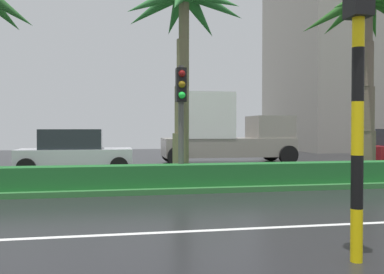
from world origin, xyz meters
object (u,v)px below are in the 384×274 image
object	(u,v)px
traffic_signal_foreground	(357,41)
box_truck_lead	(226,132)
palm_tree_centre	(184,19)
traffic_signal_median_right	(181,103)
palm_tree_centre_right	(368,24)
car_in_traffic_third	(74,152)

from	to	relation	value
traffic_signal_foreground	box_truck_lead	distance (m)	15.50
palm_tree_centre	traffic_signal_median_right	distance (m)	2.96
traffic_signal_median_right	traffic_signal_foreground	bearing A→B (deg)	-79.48
palm_tree_centre_right	traffic_signal_median_right	world-z (taller)	palm_tree_centre_right
car_in_traffic_third	palm_tree_centre	bearing A→B (deg)	-46.36
palm_tree_centre_right	traffic_signal_foreground	distance (m)	9.90
traffic_signal_median_right	traffic_signal_foreground	distance (m)	6.95
palm_tree_centre	traffic_signal_foreground	world-z (taller)	palm_tree_centre
palm_tree_centre	palm_tree_centre_right	size ratio (longest dim) A/B	0.97
palm_tree_centre	palm_tree_centre_right	distance (m)	6.31
palm_tree_centre	traffic_signal_foreground	distance (m)	8.41
traffic_signal_foreground	palm_tree_centre_right	bearing A→B (deg)	-123.71
palm_tree_centre_right	box_truck_lead	distance (m)	8.70
palm_tree_centre	car_in_traffic_third	size ratio (longest dim) A/B	1.49
palm_tree_centre	box_truck_lead	distance (m)	8.72
traffic_signal_foreground	traffic_signal_median_right	bearing A→B (deg)	-79.48
traffic_signal_foreground	box_truck_lead	world-z (taller)	traffic_signal_foreground
box_truck_lead	traffic_signal_foreground	bearing A→B (deg)	-98.73
car_in_traffic_third	palm_tree_centre_right	bearing A→B (deg)	-21.36
traffic_signal_foreground	car_in_traffic_third	distance (m)	12.95
palm_tree_centre	traffic_signal_foreground	xyz separation A→B (m)	(0.98, -8.05, -2.24)
traffic_signal_median_right	car_in_traffic_third	bearing A→B (deg)	123.68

